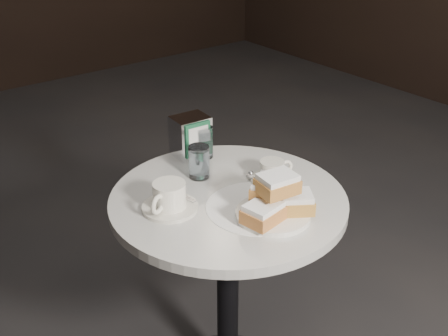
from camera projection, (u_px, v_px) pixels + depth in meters
cafe_table at (228, 251)px, 1.74m from camera, size 0.70×0.70×0.74m
sugar_spill at (257, 207)px, 1.59m from camera, size 0.35×0.35×0.00m
beignet_plate at (275, 202)px, 1.52m from camera, size 0.24×0.24×0.13m
coffee_cup_left at (169, 198)px, 1.57m from camera, size 0.21×0.21×0.08m
coffee_cup_right at (272, 172)px, 1.72m from camera, size 0.16×0.16×0.07m
water_glass_left at (199, 162)px, 1.73m from camera, size 0.08×0.08×0.10m
water_glass_right at (203, 142)px, 1.86m from camera, size 0.08×0.08×0.11m
napkin_dispenser at (191, 136)px, 1.86m from camera, size 0.12×0.11×0.14m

